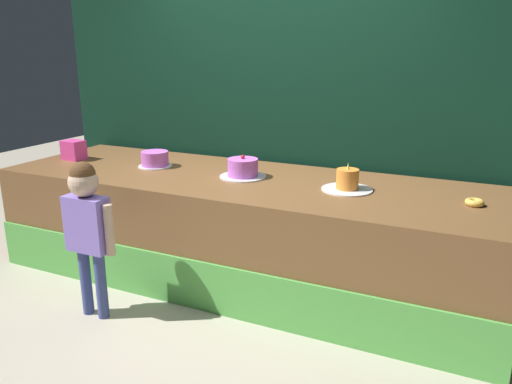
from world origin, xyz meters
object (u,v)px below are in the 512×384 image
at_px(child_figure, 87,219).
at_px(cake_left, 155,159).
at_px(cake_center, 243,169).
at_px(cake_right, 347,182).
at_px(pink_box, 74,150).
at_px(donut, 475,202).

bearing_deg(child_figure, cake_left, 100.12).
bearing_deg(cake_center, child_figure, -122.78).
bearing_deg(child_figure, cake_right, 33.81).
xyz_separation_m(child_figure, pink_box, (-0.99, 0.92, 0.20)).
bearing_deg(cake_right, cake_left, 179.31).
distance_m(pink_box, donut, 3.25).
height_order(donut, cake_center, cake_center).
xyz_separation_m(child_figure, donut, (2.26, 0.96, 0.14)).
height_order(donut, cake_right, cake_right).
distance_m(pink_box, cake_right, 2.44).
bearing_deg(cake_right, cake_center, 178.78).
height_order(cake_left, cake_center, cake_center).
bearing_deg(donut, cake_right, 179.56).
xyz_separation_m(pink_box, cake_right, (2.44, 0.05, -0.02)).
relative_size(child_figure, cake_center, 3.03).
distance_m(cake_left, cake_center, 0.81).
bearing_deg(pink_box, cake_center, 2.50).
relative_size(pink_box, cake_right, 0.52).
bearing_deg(child_figure, donut, 23.09).
xyz_separation_m(child_figure, cake_left, (-0.18, 0.99, 0.18)).
relative_size(child_figure, cake_right, 3.05).
distance_m(pink_box, cake_left, 0.82).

